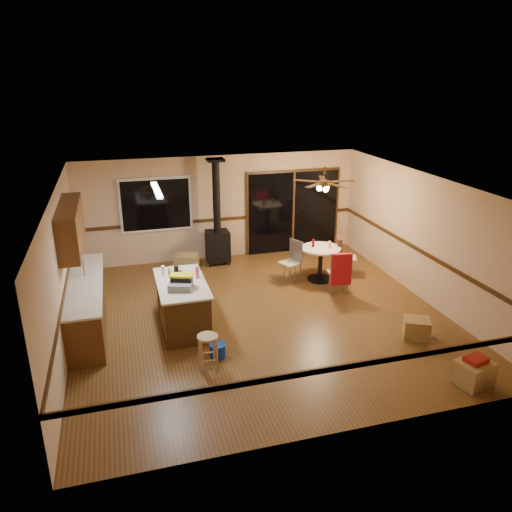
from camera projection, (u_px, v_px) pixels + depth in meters
name	position (u px, v px, depth m)	size (l,w,h in m)	color
floor	(260.00, 316.00, 9.76)	(7.00, 7.00, 0.00)	brown
ceiling	(261.00, 185.00, 8.85)	(7.00, 7.00, 0.00)	silver
wall_back	(221.00, 208.00, 12.46)	(7.00, 7.00, 0.00)	tan
wall_front	(340.00, 348.00, 6.15)	(7.00, 7.00, 0.00)	tan
wall_left	(62.00, 273.00, 8.41)	(7.00, 7.00, 0.00)	tan
wall_right	(424.00, 238.00, 10.20)	(7.00, 7.00, 0.00)	tan
chair_rail	(260.00, 269.00, 9.41)	(7.00, 7.00, 0.08)	#39220E
window	(156.00, 205.00, 11.94)	(1.72, 0.10, 1.32)	black
sliding_door	(293.00, 212.00, 12.99)	(2.52, 0.10, 2.10)	black
lower_cabinets	(87.00, 305.00, 9.24)	(0.60, 3.00, 0.86)	#5C3517
countertop	(84.00, 283.00, 9.08)	(0.64, 3.04, 0.04)	beige
upper_cabinets	(70.00, 227.00, 8.88)	(0.35, 2.00, 0.80)	#5C3517
kitchen_island	(183.00, 304.00, 9.22)	(0.88, 1.68, 0.90)	#492D12
wood_stove	(217.00, 235.00, 12.20)	(0.55, 0.50, 2.52)	black
ceiling_fan	(324.00, 185.00, 10.69)	(0.24, 0.24, 0.55)	brown
fluorescent_strip	(157.00, 190.00, 8.68)	(0.10, 1.20, 0.04)	white
toolbox_grey	(180.00, 287.00, 8.70)	(0.40, 0.22, 0.12)	slate
toolbox_black	(182.00, 282.00, 8.83)	(0.37, 0.20, 0.21)	black
toolbox_yellow_lid	(181.00, 275.00, 8.79)	(0.41, 0.22, 0.03)	gold
box_on_island	(175.00, 273.00, 9.23)	(0.21, 0.28, 0.19)	olive
bottle_dark	(176.00, 273.00, 9.07)	(0.09, 0.09, 0.30)	black
bottle_pink	(197.00, 272.00, 9.21)	(0.07, 0.07, 0.22)	#D84C8C
bottle_white	(163.00, 271.00, 9.32)	(0.07, 0.07, 0.20)	white
bar_stool	(208.00, 352.00, 7.93)	(0.33, 0.33, 0.60)	tan
blue_bucket	(218.00, 350.00, 8.34)	(0.28, 0.28, 0.23)	#0C35AB
dining_table	(321.00, 258.00, 11.28)	(0.90, 0.90, 0.78)	black
glass_red	(313.00, 243.00, 11.21)	(0.07, 0.07, 0.18)	#590C14
glass_cream	(330.00, 244.00, 11.17)	(0.06, 0.06, 0.15)	beige
chair_left	(293.00, 256.00, 11.24)	(0.53, 0.53, 0.51)	tan
chair_near	(341.00, 269.00, 10.48)	(0.46, 0.50, 0.70)	tan
chair_right	(340.00, 251.00, 11.50)	(0.58, 0.56, 0.70)	tan
box_under_window	(187.00, 263.00, 11.90)	(0.52, 0.42, 0.42)	olive
box_corner_a	(474.00, 373.00, 7.58)	(0.51, 0.43, 0.39)	olive
box_corner_b	(417.00, 328.00, 8.92)	(0.45, 0.38, 0.36)	olive
box_small_red	(476.00, 360.00, 7.50)	(0.30, 0.25, 0.08)	maroon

